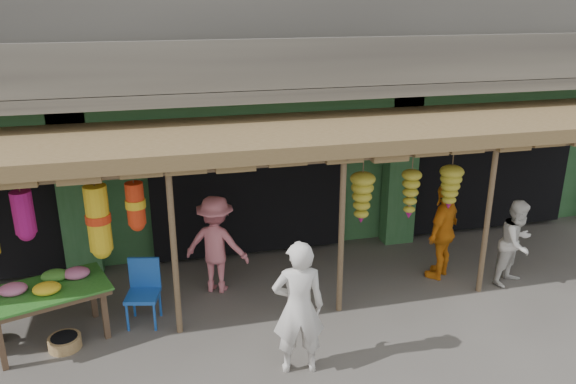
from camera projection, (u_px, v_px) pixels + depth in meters
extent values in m
plane|color=#514C47|center=(275.00, 311.00, 8.90)|extent=(80.00, 80.00, 0.00)
cube|color=#2D6033|center=(226.00, 141.00, 13.11)|extent=(16.00, 5.70, 3.00)
cube|color=gray|center=(251.00, 93.00, 9.34)|extent=(16.00, 0.90, 0.22)
cube|color=gray|center=(255.00, 65.00, 8.81)|extent=(16.00, 0.10, 0.80)
cube|color=#2D6033|center=(248.00, 109.00, 9.82)|extent=(16.00, 0.35, 0.35)
cube|color=black|center=(241.00, 175.00, 11.19)|extent=(3.60, 2.00, 2.50)
cube|color=black|center=(465.00, 158.00, 12.34)|extent=(3.60, 2.00, 2.50)
cube|color=#2D6033|center=(77.00, 196.00, 9.59)|extent=(0.60, 0.35, 3.00)
cube|color=#2D6033|center=(400.00, 170.00, 10.96)|extent=(0.60, 0.35, 3.00)
cylinder|color=brown|center=(174.00, 253.00, 7.94)|extent=(0.09, 0.09, 2.60)
cylinder|color=brown|center=(341.00, 235.00, 8.51)|extent=(0.09, 0.09, 2.60)
cylinder|color=brown|center=(487.00, 220.00, 9.09)|extent=(0.09, 0.09, 2.60)
cylinder|color=brown|center=(259.00, 165.00, 7.83)|extent=(12.90, 0.08, 0.08)
cylinder|color=brown|center=(55.00, 182.00, 7.61)|extent=(5.50, 0.06, 0.06)
cube|color=brown|center=(261.00, 134.00, 8.83)|extent=(14.00, 2.70, 0.22)
cube|color=brown|center=(1.00, 346.00, 7.41)|extent=(0.10, 0.10, 0.73)
cube|color=brown|center=(105.00, 316.00, 8.10)|extent=(0.10, 0.10, 0.73)
cube|color=brown|center=(93.00, 296.00, 8.65)|extent=(0.10, 0.10, 0.73)
cube|color=brown|center=(47.00, 294.00, 7.89)|extent=(1.80, 1.36, 0.07)
cube|color=#26661E|center=(46.00, 290.00, 7.88)|extent=(1.87, 1.44, 0.03)
ellipsoid|color=#D2699B|center=(13.00, 289.00, 7.74)|extent=(0.38, 0.32, 0.16)
ellipsoid|color=yellow|center=(47.00, 288.00, 7.76)|extent=(0.38, 0.32, 0.16)
ellipsoid|color=#D2699B|center=(76.00, 273.00, 8.19)|extent=(0.38, 0.32, 0.16)
ellipsoid|color=#499331|center=(55.00, 275.00, 8.12)|extent=(0.38, 0.32, 0.16)
cylinder|color=blue|center=(127.00, 318.00, 8.32)|extent=(0.04, 0.04, 0.45)
cylinder|color=blue|center=(155.00, 317.00, 8.33)|extent=(0.04, 0.04, 0.45)
cylinder|color=blue|center=(134.00, 303.00, 8.70)|extent=(0.04, 0.04, 0.45)
cylinder|color=blue|center=(160.00, 303.00, 8.71)|extent=(0.04, 0.04, 0.45)
cube|color=blue|center=(143.00, 296.00, 8.43)|extent=(0.57, 0.57, 0.06)
cube|color=blue|center=(145.00, 273.00, 8.55)|extent=(0.47, 0.15, 0.51)
cylinder|color=olive|center=(65.00, 342.00, 7.96)|extent=(0.59, 0.59, 0.18)
imported|color=silver|center=(298.00, 308.00, 7.23)|extent=(0.74, 0.54, 1.88)
imported|color=silver|center=(517.00, 243.00, 9.55)|extent=(0.91, 0.83, 1.51)
imported|color=orange|center=(443.00, 231.00, 9.74)|extent=(1.06, 0.97, 1.74)
imported|color=#D16E7A|center=(216.00, 244.00, 9.29)|extent=(1.25, 1.04, 1.68)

